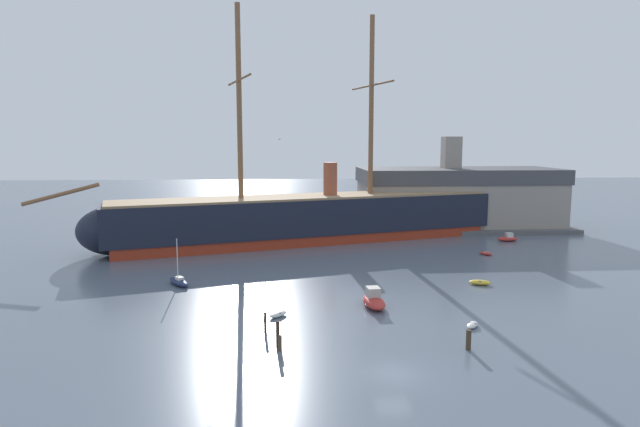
# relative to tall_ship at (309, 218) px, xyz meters

# --- Properties ---
(ground_plane) EXTENTS (400.00, 400.00, 0.00)m
(ground_plane) POSITION_rel_tall_ship_xyz_m (3.80, -51.43, -3.98)
(ground_plane) COLOR slate
(tall_ship) EXTENTS (75.04, 28.74, 37.09)m
(tall_ship) POSITION_rel_tall_ship_xyz_m (0.00, 0.00, 0.00)
(tall_ship) COLOR maroon
(tall_ship) RESTS_ON ground
(dinghy_foreground_left) EXTENTS (2.14, 2.19, 0.50)m
(dinghy_foreground_left) POSITION_rel_tall_ship_xyz_m (-4.64, -38.25, -3.72)
(dinghy_foreground_left) COLOR silver
(dinghy_foreground_left) RESTS_ON ground
(dinghy_foreground_right) EXTENTS (1.75, 2.00, 0.44)m
(dinghy_foreground_right) POSITION_rel_tall_ship_xyz_m (12.80, -42.29, -3.75)
(dinghy_foreground_right) COLOR silver
(dinghy_foreground_right) RESTS_ON ground
(motorboat_near_centre) EXTENTS (2.43, 4.87, 1.97)m
(motorboat_near_centre) POSITION_rel_tall_ship_xyz_m (4.95, -35.84, -3.29)
(motorboat_near_centre) COLOR #B22D28
(motorboat_near_centre) RESTS_ON ground
(sailboat_mid_left) EXTENTS (3.43, 4.17, 5.47)m
(sailboat_mid_left) POSITION_rel_tall_ship_xyz_m (-16.17, -26.29, -3.52)
(sailboat_mid_left) COLOR #1E284C
(sailboat_mid_left) RESTS_ON ground
(dinghy_mid_right) EXTENTS (2.70, 1.83, 0.59)m
(dinghy_mid_right) POSITION_rel_tall_ship_xyz_m (18.64, -28.34, -3.68)
(dinghy_mid_right) COLOR gold
(dinghy_mid_right) RESTS_ON ground
(dinghy_alongside_stern) EXTENTS (1.98, 2.15, 0.48)m
(dinghy_alongside_stern) POSITION_rel_tall_ship_xyz_m (25.43, -12.31, -3.73)
(dinghy_alongside_stern) COLOR #B22D28
(dinghy_alongside_stern) RESTS_ON ground
(motorboat_far_left) EXTENTS (3.43, 3.64, 1.48)m
(motorboat_far_left) POSITION_rel_tall_ship_xyz_m (-22.49, 4.38, -3.46)
(motorboat_far_left) COLOR #1E284C
(motorboat_far_left) RESTS_ON ground
(motorboat_far_right) EXTENTS (3.44, 1.48, 1.43)m
(motorboat_far_right) POSITION_rel_tall_ship_xyz_m (33.13, -1.91, -3.47)
(motorboat_far_right) COLOR #B22D28
(motorboat_far_right) RESTS_ON ground
(sailboat_distant_centre) EXTENTS (3.85, 2.76, 4.89)m
(sailboat_distant_centre) POSITION_rel_tall_ship_xyz_m (7.47, 10.61, -3.57)
(sailboat_distant_centre) COLOR #1E284C
(sailboat_distant_centre) RESTS_ON ground
(mooring_piling_nearest) EXTENTS (0.30, 0.30, 2.22)m
(mooring_piling_nearest) POSITION_rel_tall_ship_xyz_m (-4.54, -46.02, -2.87)
(mooring_piling_nearest) COLOR #382B1E
(mooring_piling_nearest) RESTS_ON ground
(mooring_piling_left_pair) EXTENTS (0.33, 0.33, 1.25)m
(mooring_piling_left_pair) POSITION_rel_tall_ship_xyz_m (-4.37, -46.60, -3.35)
(mooring_piling_left_pair) COLOR #4C3D2D
(mooring_piling_left_pair) RESTS_ON ground
(mooring_piling_right_pair) EXTENTS (0.41, 0.41, 1.64)m
(mooring_piling_right_pair) POSITION_rel_tall_ship_xyz_m (10.66, -47.39, -3.16)
(mooring_piling_right_pair) COLOR #423323
(mooring_piling_right_pair) RESTS_ON ground
(mooring_piling_midwater) EXTENTS (0.28, 0.28, 1.84)m
(mooring_piling_midwater) POSITION_rel_tall_ship_xyz_m (-5.66, -42.55, -3.06)
(mooring_piling_midwater) COLOR #423323
(mooring_piling_midwater) RESTS_ON ground
(dockside_warehouse_right) EXTENTS (40.24, 19.04, 17.39)m
(dockside_warehouse_right) POSITION_rel_tall_ship_xyz_m (29.17, 12.92, 1.73)
(dockside_warehouse_right) COLOR #565659
(dockside_warehouse_right) RESTS_ON ground
(seagull_in_flight) EXTENTS (0.47, 1.07, 0.13)m
(seagull_in_flight) POSITION_rel_tall_ship_xyz_m (-4.52, -22.85, 12.81)
(seagull_in_flight) COLOR silver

